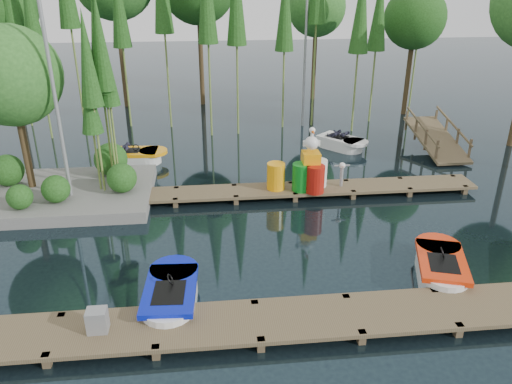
{
  "coord_description": "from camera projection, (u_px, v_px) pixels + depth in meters",
  "views": [
    {
      "loc": [
        -0.97,
        -13.23,
        7.26
      ],
      "look_at": [
        0.5,
        0.5,
        1.1
      ],
      "focal_mm": 35.0,
      "sensor_mm": 36.0,
      "label": 1
    }
  ],
  "objects": [
    {
      "name": "utility_cabinet",
      "position": [
        97.0,
        320.0,
        10.42
      ],
      "size": [
        0.42,
        0.36,
        0.51
      ],
      "primitive_type": "cube",
      "color": "gray",
      "rests_on": "near_dock"
    },
    {
      "name": "lamp_rear",
      "position": [
        306.0,
        39.0,
        23.7
      ],
      "size": [
        0.3,
        0.3,
        7.25
      ],
      "color": "gray",
      "rests_on": "ground"
    },
    {
      "name": "drum_cluster",
      "position": [
        311.0,
        172.0,
        17.05
      ],
      "size": [
        1.28,
        1.17,
        2.21
      ],
      "color": "#0E7F1B",
      "rests_on": "far_dock"
    },
    {
      "name": "boat_white_far",
      "position": [
        341.0,
        143.0,
        22.08
      ],
      "size": [
        2.41,
        2.53,
        1.14
      ],
      "rotation": [
        0.0,
        0.0,
        -0.15
      ],
      "color": "white",
      "rests_on": "ground"
    },
    {
      "name": "lamp_island",
      "position": [
        52.0,
        78.0,
        15.06
      ],
      "size": [
        0.3,
        0.3,
        7.25
      ],
      "color": "gray",
      "rests_on": "ground"
    },
    {
      "name": "yellow_barrel",
      "position": [
        276.0,
        176.0,
        17.16
      ],
      "size": [
        0.62,
        0.62,
        0.93
      ],
      "primitive_type": "cylinder",
      "color": "#FFA10D",
      "rests_on": "far_dock"
    },
    {
      "name": "ground_plane",
      "position": [
        241.0,
        233.0,
        15.06
      ],
      "size": [
        90.0,
        90.0,
        0.0
      ],
      "primitive_type": "plane",
      "color": "#1A2A31"
    },
    {
      "name": "ramp",
      "position": [
        436.0,
        138.0,
        21.6
      ],
      "size": [
        1.5,
        3.94,
        1.49
      ],
      "color": "brown",
      "rests_on": "ground"
    },
    {
      "name": "near_dock",
      "position": [
        258.0,
        322.0,
        10.88
      ],
      "size": [
        18.0,
        1.5,
        0.5
      ],
      "color": "brown",
      "rests_on": "ground"
    },
    {
      "name": "far_dock",
      "position": [
        264.0,
        191.0,
        17.34
      ],
      "size": [
        15.0,
        1.2,
        0.5
      ],
      "color": "brown",
      "rests_on": "ground"
    },
    {
      "name": "seagull_post",
      "position": [
        342.0,
        170.0,
        17.33
      ],
      "size": [
        0.55,
        0.3,
        0.87
      ],
      "color": "gray",
      "rests_on": "far_dock"
    },
    {
      "name": "boat_blue",
      "position": [
        171.0,
        297.0,
        11.68
      ],
      "size": [
        1.33,
        2.68,
        0.88
      ],
      "rotation": [
        0.0,
        0.0,
        -0.06
      ],
      "color": "white",
      "rests_on": "ground"
    },
    {
      "name": "island",
      "position": [
        38.0,
        108.0,
        16.14
      ],
      "size": [
        6.2,
        4.2,
        6.75
      ],
      "color": "slate",
      "rests_on": "ground"
    },
    {
      "name": "boat_red",
      "position": [
        441.0,
        268.0,
        12.83
      ],
      "size": [
        1.88,
        2.8,
        0.87
      ],
      "rotation": [
        0.0,
        0.0,
        -0.31
      ],
      "color": "white",
      "rests_on": "ground"
    },
    {
      "name": "boat_yellow_far",
      "position": [
        134.0,
        157.0,
        20.42
      ],
      "size": [
        2.61,
        1.3,
        1.27
      ],
      "rotation": [
        0.0,
        0.0,
        -0.41
      ],
      "color": "white",
      "rests_on": "ground"
    }
  ]
}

